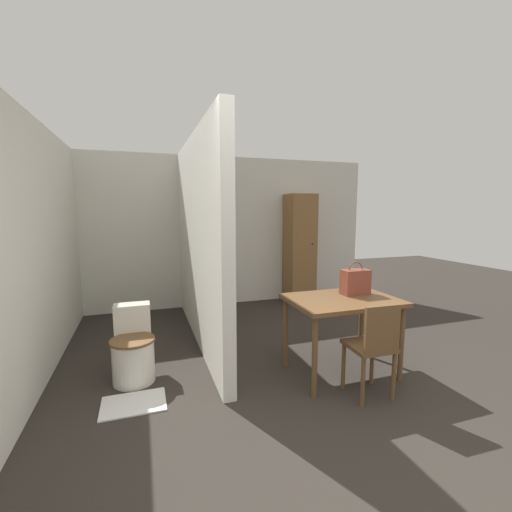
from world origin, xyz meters
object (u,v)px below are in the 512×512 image
wooden_chair (373,345)px  toilet (133,350)px  handbag (355,282)px  wooden_cabinet (300,248)px  dining_table (342,307)px

wooden_chair → toilet: size_ratio=1.24×
toilet → handbag: 2.30m
wooden_cabinet → handbag: bearing=-103.2°
handbag → wooden_cabinet: size_ratio=0.18×
wooden_chair → wooden_cabinet: 3.24m
wooden_chair → handbag: handbag is taller
dining_table → wooden_chair: 0.53m
toilet → wooden_cabinet: bearing=37.0°
dining_table → wooden_cabinet: wooden_cabinet is taller
dining_table → wooden_chair: bearing=-89.6°
dining_table → wooden_chair: wooden_chair is taller
handbag → wooden_cabinet: bearing=76.8°
wooden_chair → toilet: wooden_chair is taller
wooden_chair → wooden_cabinet: wooden_cabinet is taller
toilet → wooden_cabinet: wooden_cabinet is taller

